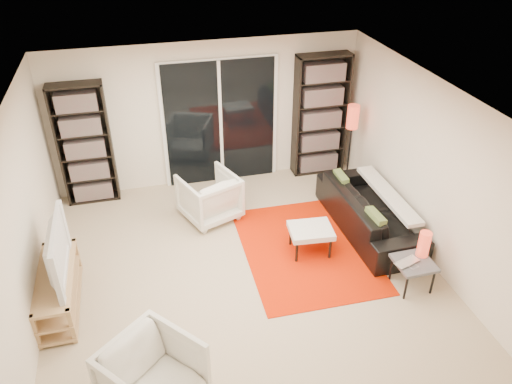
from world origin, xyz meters
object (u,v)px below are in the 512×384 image
(side_table, at_px, (414,265))
(floor_lamp, at_px, (352,125))
(bookshelf_right, at_px, (320,116))
(armchair_front, at_px, (153,378))
(sofa, at_px, (369,211))
(tv_stand, at_px, (58,289))
(bookshelf_left, at_px, (85,145))
(ottoman, at_px, (311,231))
(armchair_back, at_px, (209,197))

(side_table, distance_m, floor_lamp, 2.72)
(bookshelf_right, bearing_deg, armchair_front, -128.05)
(sofa, relative_size, side_table, 4.47)
(tv_stand, bearing_deg, bookshelf_right, 30.12)
(floor_lamp, bearing_deg, bookshelf_left, 172.26)
(bookshelf_left, xyz_separation_m, floor_lamp, (4.17, -0.57, 0.12))
(ottoman, relative_size, side_table, 1.32)
(armchair_back, relative_size, armchair_front, 0.97)
(bookshelf_right, bearing_deg, tv_stand, -149.88)
(side_table, bearing_deg, bookshelf_right, 91.61)
(bookshelf_left, xyz_separation_m, armchair_front, (0.66, -4.08, -0.60))
(armchair_back, xyz_separation_m, armchair_front, (-1.08, -3.09, 0.01))
(bookshelf_left, xyz_separation_m, bookshelf_right, (3.85, -0.00, 0.07))
(tv_stand, relative_size, floor_lamp, 0.95)
(ottoman, bearing_deg, armchair_back, 134.88)
(bookshelf_right, distance_m, side_table, 3.26)
(tv_stand, distance_m, armchair_front, 1.93)
(sofa, xyz_separation_m, side_table, (-0.01, -1.30, 0.05))
(armchair_front, bearing_deg, side_table, -24.69)
(bookshelf_right, bearing_deg, ottoman, -112.71)
(tv_stand, xyz_separation_m, sofa, (4.30, 0.56, 0.04))
(sofa, relative_size, armchair_front, 2.56)
(armchair_back, height_order, armchair_front, armchair_front)
(tv_stand, relative_size, armchair_back, 1.71)
(bookshelf_left, relative_size, armchair_front, 2.37)
(sofa, distance_m, ottoman, 1.06)
(ottoman, xyz_separation_m, floor_lamp, (1.24, 1.62, 0.75))
(sofa, relative_size, ottoman, 3.38)
(bookshelf_left, height_order, ottoman, bookshelf_left)
(tv_stand, bearing_deg, armchair_front, -58.46)
(armchair_back, bearing_deg, tv_stand, 13.70)
(tv_stand, xyz_separation_m, floor_lamp, (4.53, 1.87, 0.83))
(bookshelf_left, height_order, tv_stand, bookshelf_left)
(bookshelf_right, distance_m, ottoman, 2.47)
(bookshelf_right, height_order, armchair_front, bookshelf_right)
(tv_stand, bearing_deg, ottoman, 4.34)
(sofa, height_order, side_table, sofa)
(bookshelf_left, distance_m, armchair_back, 2.09)
(sofa, height_order, armchair_front, armchair_front)
(bookshelf_left, height_order, floor_lamp, bookshelf_left)
(armchair_front, bearing_deg, floor_lamp, 4.91)
(armchair_back, distance_m, ottoman, 1.70)
(sofa, bearing_deg, tv_stand, 96.02)
(bookshelf_left, xyz_separation_m, armchair_back, (1.74, -0.99, -0.61))
(bookshelf_left, bearing_deg, tv_stand, -98.20)
(sofa, bearing_deg, bookshelf_left, 63.18)
(side_table, bearing_deg, tv_stand, 170.20)
(armchair_back, relative_size, floor_lamp, 0.56)
(armchair_front, bearing_deg, bookshelf_right, 11.91)
(bookshelf_left, bearing_deg, side_table, -38.90)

